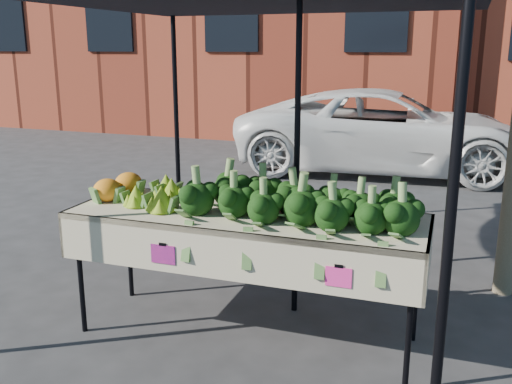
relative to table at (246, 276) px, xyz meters
name	(u,v)px	position (x,y,z in m)	size (l,w,h in m)	color
ground	(256,337)	(0.07, -0.01, -0.45)	(90.00, 90.00, 0.00)	#2A2A2C
table	(246,276)	(0.00, 0.00, 0.00)	(2.42, 0.85, 0.90)	#C3B499
canopy	(256,131)	(-0.15, 0.59, 0.92)	(3.16, 3.16, 2.74)	black
broccoli_heap	(299,196)	(0.36, 0.03, 0.60)	(1.57, 0.60, 0.29)	black
romanesco_cluster	(160,188)	(-0.67, 0.04, 0.56)	(0.46, 0.60, 0.23)	#99BE28
cauliflower_pair	(118,184)	(-1.04, 0.07, 0.55)	(0.26, 0.46, 0.20)	orange
vehicle	(393,20)	(0.14, 5.95, 1.96)	(2.22, 1.34, 4.81)	white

